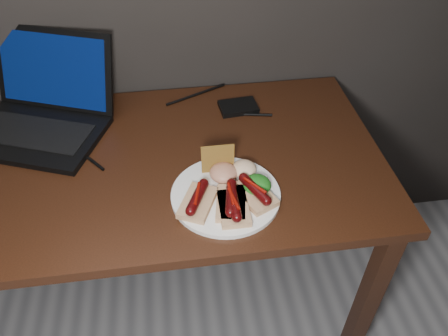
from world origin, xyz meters
The scene contains 13 objects.
desk centered at (0.00, 1.38, 0.66)m, with size 1.40×0.70×0.75m.
laptop centered at (-0.25, 1.58, 0.80)m, with size 0.47×0.45×0.25m.
hard_drive centered at (0.34, 1.58, 0.76)m, with size 0.12×0.08×0.02m, color black.
desk_cables centered at (-0.03, 1.55, 0.75)m, with size 0.97×0.38×0.01m.
plate centered at (0.24, 1.21, 0.76)m, with size 0.28×0.28×0.01m, color white.
bread_sausage_left centered at (0.17, 1.18, 0.78)m, with size 0.11×0.13×0.04m.
bread_sausage_center centered at (0.25, 1.17, 0.78)m, with size 0.09×0.13×0.04m.
bread_sausage_right centered at (0.31, 1.19, 0.78)m, with size 0.11×0.13×0.04m.
bread_sausage_extra centered at (0.25, 1.15, 0.78)m, with size 0.07×0.12×0.04m.
crispbread centered at (0.23, 1.29, 0.80)m, with size 0.09×0.01×0.09m, color #AC7D2F.
salad_greens centered at (0.32, 1.21, 0.78)m, with size 0.07×0.07×0.04m, color #105312.
salsa_mound centered at (0.24, 1.26, 0.78)m, with size 0.07×0.07×0.04m, color maroon.
coleslaw_mound centered at (0.30, 1.27, 0.78)m, with size 0.06×0.06×0.04m, color white.
Camera 1 is at (0.13, 0.46, 1.55)m, focal length 35.00 mm.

